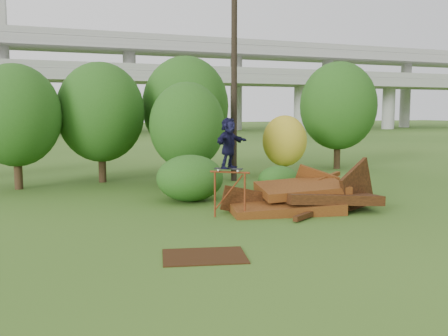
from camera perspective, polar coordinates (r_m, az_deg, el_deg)
name	(u,v)px	position (r m, az deg, el deg)	size (l,w,h in m)	color
ground	(277,231)	(14.24, 6.03, -7.14)	(240.00, 240.00, 0.00)	#2D5116
scrap_pile	(304,198)	(17.22, 9.13, -3.42)	(5.73, 3.44, 2.19)	#45200C
grind_rail	(230,188)	(15.62, 0.66, -2.25)	(1.04, 0.83, 1.49)	maroon
skateboard	(229,169)	(15.54, 0.53, -0.09)	(0.84, 0.73, 0.09)	black
skater	(229,143)	(15.47, 0.54, 2.89)	(1.47, 0.47, 1.58)	black
flat_plate	(204,256)	(11.74, -2.26, -10.04)	(1.92, 1.37, 0.03)	black
tree_0	(16,115)	(22.95, -22.72, 5.56)	(3.78, 3.78, 5.34)	black
tree_1	(101,112)	(23.97, -13.90, 6.20)	(4.02, 4.02, 5.60)	black
tree_2	(187,126)	(21.53, -4.23, 4.82)	(3.25, 3.25, 4.58)	black
tree_3	(186,106)	(25.58, -4.40, 7.03)	(4.40, 4.40, 6.10)	black
tree_4	(285,141)	(25.63, 6.94, 3.09)	(2.26, 2.26, 3.12)	black
tree_5	(338,106)	(29.45, 12.93, 6.93)	(4.36, 4.36, 6.13)	black
shrub_left	(190,178)	(18.57, -3.90, -1.15)	(2.51, 2.32, 1.74)	#1C4312
shrub_right	(279,181)	(19.95, 6.26, -1.43)	(1.68, 1.54, 1.19)	#1C4312
utility_pole	(234,63)	(23.89, 1.17, 11.88)	(1.40, 0.28, 10.98)	black
freeway_overpass	(70,61)	(75.73, -17.14, 11.61)	(160.00, 15.00, 13.70)	gray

